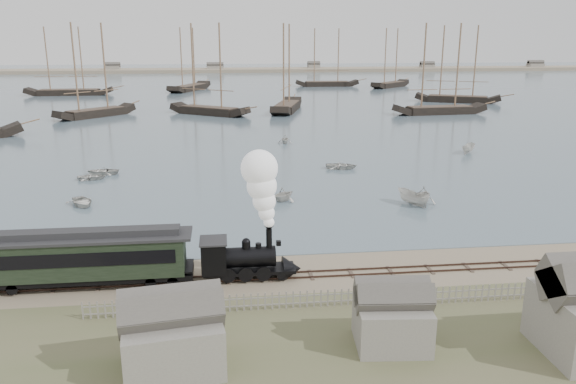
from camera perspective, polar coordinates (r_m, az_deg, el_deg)
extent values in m
plane|color=gray|center=(43.50, 3.26, -7.32)|extent=(600.00, 600.00, 0.00)
cube|color=#4C606C|center=(210.28, -4.80, 10.81)|extent=(600.00, 336.00, 0.06)
cube|color=#3C2921|center=(41.20, 3.86, -8.53)|extent=(120.00, 0.08, 0.12)
cube|color=#3C2921|center=(42.10, 3.61, -7.98)|extent=(120.00, 0.08, 0.12)
cube|color=#44352B|center=(41.68, 3.73, -8.34)|extent=(120.00, 1.80, 0.06)
cube|color=tan|center=(290.06, -5.37, 12.05)|extent=(500.00, 20.00, 1.80)
cube|color=black|center=(40.84, -3.95, -7.85)|extent=(6.55, 1.93, 0.24)
cylinder|color=black|center=(40.45, -4.52, -6.62)|extent=(4.04, 1.44, 1.44)
cube|color=black|center=(40.37, -7.55, -6.46)|extent=(1.73, 2.12, 2.21)
cube|color=#28282A|center=(39.96, -7.61, -4.92)|extent=(1.93, 2.31, 0.12)
cylinder|color=black|center=(40.08, -1.94, -4.80)|extent=(0.42, 0.42, 1.54)
sphere|color=black|center=(40.05, -4.28, -5.12)|extent=(0.62, 0.62, 0.62)
cone|color=black|center=(41.11, 0.39, -7.80)|extent=(1.35, 1.93, 1.93)
cube|color=black|center=(40.25, -0.97, -5.21)|extent=(0.34, 0.34, 0.34)
cube|color=black|center=(41.95, -19.85, -8.06)|extent=(14.83, 2.44, 0.37)
cube|color=black|center=(41.41, -20.04, -6.17)|extent=(13.77, 2.65, 2.65)
cube|color=black|center=(40.10, -20.50, -6.52)|extent=(12.71, 0.06, 0.95)
cube|color=black|center=(42.54, -19.67, -5.18)|extent=(12.71, 0.06, 0.95)
cube|color=#28282A|center=(40.94, -20.22, -4.38)|extent=(14.83, 2.86, 0.19)
cube|color=#28282A|center=(40.84, -20.26, -3.96)|extent=(13.24, 1.27, 0.48)
imported|color=beige|center=(44.29, -20.84, -7.36)|extent=(3.37, 4.35, 0.83)
imported|color=beige|center=(61.61, -20.20, -0.93)|extent=(4.63, 4.19, 0.79)
imported|color=beige|center=(59.24, -0.48, -0.20)|extent=(3.86, 3.90, 1.56)
imported|color=beige|center=(59.27, 12.57, -0.59)|extent=(4.16, 3.35, 1.53)
imported|color=beige|center=(74.36, 5.45, 2.69)|extent=(3.83, 4.69, 0.85)
imported|color=beige|center=(60.28, 13.55, -0.28)|extent=(4.31, 4.16, 1.75)
imported|color=beige|center=(88.28, 17.84, 4.22)|extent=(3.61, 3.47, 1.41)
imported|color=beige|center=(74.78, -18.32, 2.02)|extent=(3.05, 4.10, 0.81)
imported|color=beige|center=(92.18, -0.31, 5.41)|extent=(3.15, 2.88, 1.40)
imported|color=beige|center=(72.45, -19.31, 1.47)|extent=(2.79, 3.64, 0.70)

